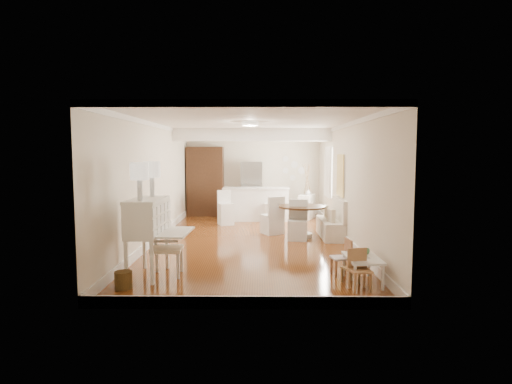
{
  "coord_description": "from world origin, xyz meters",
  "views": [
    {
      "loc": [
        0.21,
        -10.11,
        2.12
      ],
      "look_at": [
        0.13,
        0.3,
        1.15
      ],
      "focal_mm": 30.0,
      "sensor_mm": 36.0,
      "label": 1
    }
  ],
  "objects_px": {
    "kids_table": "(362,270)",
    "sideboard": "(307,207)",
    "slip_chair_far": "(272,215)",
    "wicker_basket": "(123,280)",
    "kids_chair_b": "(341,257)",
    "fridge": "(262,189)",
    "kids_chair_a": "(351,268)",
    "pantry_cabinet": "(205,181)",
    "secretary_bureau": "(147,238)",
    "bar_stool_left": "(226,208)",
    "kids_chair_c": "(360,270)",
    "slip_chair_near": "(298,220)",
    "dining_table": "(302,222)",
    "bar_stool_right": "(270,207)",
    "gustavian_armchair": "(167,248)",
    "breakfast_counter": "(256,204)"
  },
  "relations": [
    {
      "from": "wicker_basket",
      "to": "sideboard",
      "type": "height_order",
      "value": "sideboard"
    },
    {
      "from": "bar_stool_right",
      "to": "kids_table",
      "type": "bearing_deg",
      "value": -73.05
    },
    {
      "from": "gustavian_armchair",
      "to": "kids_chair_c",
      "type": "height_order",
      "value": "gustavian_armchair"
    },
    {
      "from": "slip_chair_far",
      "to": "wicker_basket",
      "type": "bearing_deg",
      "value": 32.84
    },
    {
      "from": "kids_chair_c",
      "to": "slip_chair_far",
      "type": "relative_size",
      "value": 0.65
    },
    {
      "from": "kids_table",
      "to": "dining_table",
      "type": "relative_size",
      "value": 0.74
    },
    {
      "from": "kids_chair_a",
      "to": "bar_stool_left",
      "type": "xyz_separation_m",
      "value": [
        -2.47,
        5.6,
        0.25
      ]
    },
    {
      "from": "bar_stool_right",
      "to": "kids_chair_b",
      "type": "bearing_deg",
      "value": -74.85
    },
    {
      "from": "secretary_bureau",
      "to": "fridge",
      "type": "bearing_deg",
      "value": 76.63
    },
    {
      "from": "kids_table",
      "to": "slip_chair_far",
      "type": "distance_m",
      "value": 4.44
    },
    {
      "from": "pantry_cabinet",
      "to": "kids_table",
      "type": "bearing_deg",
      "value": -65.04
    },
    {
      "from": "pantry_cabinet",
      "to": "fridge",
      "type": "bearing_deg",
      "value": -0.9
    },
    {
      "from": "dining_table",
      "to": "sideboard",
      "type": "height_order",
      "value": "dining_table"
    },
    {
      "from": "kids_table",
      "to": "kids_chair_a",
      "type": "bearing_deg",
      "value": -178.7
    },
    {
      "from": "slip_chair_far",
      "to": "kids_chair_a",
      "type": "bearing_deg",
      "value": 76.4
    },
    {
      "from": "kids_chair_a",
      "to": "slip_chair_far",
      "type": "distance_m",
      "value": 4.39
    },
    {
      "from": "kids_table",
      "to": "bar_stool_right",
      "type": "xyz_separation_m",
      "value": [
        -1.34,
        6.14,
        0.25
      ]
    },
    {
      "from": "breakfast_counter",
      "to": "secretary_bureau",
      "type": "bearing_deg",
      "value": -106.57
    },
    {
      "from": "kids_chair_a",
      "to": "bar_stool_right",
      "type": "relative_size",
      "value": 0.56
    },
    {
      "from": "dining_table",
      "to": "breakfast_counter",
      "type": "xyz_separation_m",
      "value": [
        -1.17,
        2.64,
        0.12
      ]
    },
    {
      "from": "kids_table",
      "to": "kids_chair_a",
      "type": "distance_m",
      "value": 0.19
    },
    {
      "from": "secretary_bureau",
      "to": "dining_table",
      "type": "bearing_deg",
      "value": 51.29
    },
    {
      "from": "wicker_basket",
      "to": "kids_table",
      "type": "height_order",
      "value": "kids_table"
    },
    {
      "from": "breakfast_counter",
      "to": "sideboard",
      "type": "relative_size",
      "value": 2.53
    },
    {
      "from": "kids_chair_a",
      "to": "sideboard",
      "type": "bearing_deg",
      "value": 153.35
    },
    {
      "from": "kids_chair_c",
      "to": "slip_chair_near",
      "type": "bearing_deg",
      "value": 90.49
    },
    {
      "from": "secretary_bureau",
      "to": "kids_table",
      "type": "bearing_deg",
      "value": -3.26
    },
    {
      "from": "kids_table",
      "to": "sideboard",
      "type": "xyz_separation_m",
      "value": [
        -0.15,
        6.77,
        0.17
      ]
    },
    {
      "from": "slip_chair_near",
      "to": "bar_stool_right",
      "type": "relative_size",
      "value": 1.05
    },
    {
      "from": "kids_chair_c",
      "to": "breakfast_counter",
      "type": "xyz_separation_m",
      "value": [
        -1.65,
        6.79,
        0.19
      ]
    },
    {
      "from": "kids_chair_c",
      "to": "slip_chair_far",
      "type": "distance_m",
      "value": 4.77
    },
    {
      "from": "kids_chair_a",
      "to": "pantry_cabinet",
      "type": "bearing_deg",
      "value": 177.41
    },
    {
      "from": "kids_chair_b",
      "to": "fridge",
      "type": "relative_size",
      "value": 0.36
    },
    {
      "from": "wicker_basket",
      "to": "fridge",
      "type": "relative_size",
      "value": 0.15
    },
    {
      "from": "fridge",
      "to": "sideboard",
      "type": "bearing_deg",
      "value": -25.44
    },
    {
      "from": "bar_stool_right",
      "to": "pantry_cabinet",
      "type": "bearing_deg",
      "value": 152.53
    },
    {
      "from": "kids_chair_c",
      "to": "sideboard",
      "type": "xyz_separation_m",
      "value": [
        -0.02,
        7.16,
        0.06
      ]
    },
    {
      "from": "gustavian_armchair",
      "to": "slip_chair_far",
      "type": "bearing_deg",
      "value": -29.77
    },
    {
      "from": "gustavian_armchair",
      "to": "kids_chair_a",
      "type": "relative_size",
      "value": 1.89
    },
    {
      "from": "breakfast_counter",
      "to": "kids_chair_c",
      "type": "bearing_deg",
      "value": -76.31
    },
    {
      "from": "breakfast_counter",
      "to": "wicker_basket",
      "type": "bearing_deg",
      "value": -106.66
    },
    {
      "from": "kids_chair_a",
      "to": "dining_table",
      "type": "xyz_separation_m",
      "value": [
        -0.42,
        3.77,
        0.14
      ]
    },
    {
      "from": "kids_chair_b",
      "to": "slip_chair_near",
      "type": "relative_size",
      "value": 0.67
    },
    {
      "from": "secretary_bureau",
      "to": "sideboard",
      "type": "bearing_deg",
      "value": 64.25
    },
    {
      "from": "kids_chair_b",
      "to": "fridge",
      "type": "xyz_separation_m",
      "value": [
        -1.31,
        7.05,
        0.58
      ]
    },
    {
      "from": "kids_chair_b",
      "to": "bar_stool_left",
      "type": "distance_m",
      "value": 5.71
    },
    {
      "from": "slip_chair_far",
      "to": "pantry_cabinet",
      "type": "distance_m",
      "value": 3.95
    },
    {
      "from": "kids_chair_c",
      "to": "bar_stool_right",
      "type": "height_order",
      "value": "bar_stool_right"
    },
    {
      "from": "wicker_basket",
      "to": "kids_chair_a",
      "type": "distance_m",
      "value": 3.62
    },
    {
      "from": "pantry_cabinet",
      "to": "kids_chair_c",
      "type": "bearing_deg",
      "value": -66.91
    }
  ]
}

